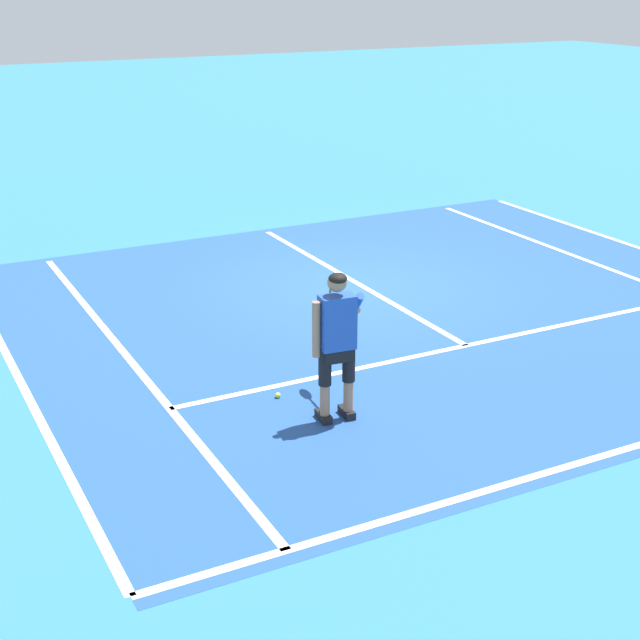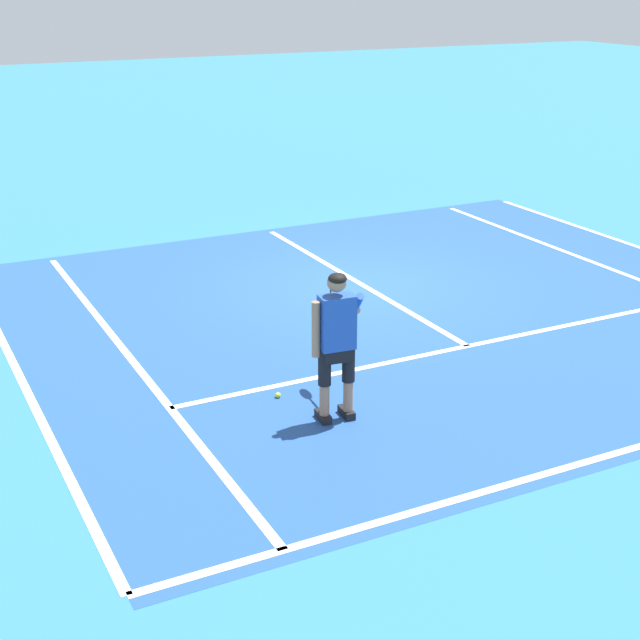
% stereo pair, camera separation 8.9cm
% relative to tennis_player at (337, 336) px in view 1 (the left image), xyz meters
% --- Properties ---
extents(ground_plane, '(80.00, 80.00, 0.00)m').
position_rel_tennis_player_xyz_m(ground_plane, '(2.54, 3.93, -0.99)').
color(ground_plane, teal).
extents(court_inner_surface, '(10.98, 9.90, 0.00)m').
position_rel_tennis_player_xyz_m(court_inner_surface, '(2.54, 2.73, -0.99)').
color(court_inner_surface, '#234C93').
rests_on(court_inner_surface, ground).
extents(line_baseline, '(10.98, 0.10, 0.01)m').
position_rel_tennis_player_xyz_m(line_baseline, '(2.54, -2.02, -0.99)').
color(line_baseline, white).
rests_on(line_baseline, ground).
extents(line_service, '(8.23, 0.10, 0.01)m').
position_rel_tennis_player_xyz_m(line_service, '(2.54, 1.08, -0.99)').
color(line_service, white).
rests_on(line_service, ground).
extents(line_centre_service, '(0.10, 6.40, 0.01)m').
position_rel_tennis_player_xyz_m(line_centre_service, '(2.54, 4.28, -0.99)').
color(line_centre_service, white).
rests_on(line_centre_service, ground).
extents(line_singles_left, '(0.10, 9.50, 0.01)m').
position_rel_tennis_player_xyz_m(line_singles_left, '(-1.57, 2.73, -0.99)').
color(line_singles_left, white).
rests_on(line_singles_left, ground).
extents(line_singles_right, '(0.10, 9.50, 0.01)m').
position_rel_tennis_player_xyz_m(line_singles_right, '(6.66, 2.73, -0.99)').
color(line_singles_right, white).
rests_on(line_singles_right, ground).
extents(line_doubles_left, '(0.10, 9.50, 0.01)m').
position_rel_tennis_player_xyz_m(line_doubles_left, '(-2.95, 2.73, -0.99)').
color(line_doubles_left, white).
rests_on(line_doubles_left, ground).
extents(tennis_player, '(0.72, 1.09, 1.71)m').
position_rel_tennis_player_xyz_m(tennis_player, '(0.00, 0.00, 0.00)').
color(tennis_player, black).
rests_on(tennis_player, ground).
extents(tennis_ball_near_feet, '(0.07, 0.07, 0.07)m').
position_rel_tennis_player_xyz_m(tennis_ball_near_feet, '(-0.36, 0.78, -0.96)').
color(tennis_ball_near_feet, '#CCE02D').
rests_on(tennis_ball_near_feet, ground).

